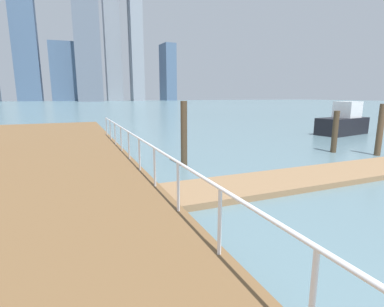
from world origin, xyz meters
TOP-DOWN VIEW (x-y plane):
  - ground_plane at (0.00, 20.00)m, footprint 300.00×300.00m
  - floating_dock at (4.17, 9.04)m, footprint 15.34×2.00m
  - boardwalk_railing at (-3.15, 8.23)m, footprint 0.06×23.77m
  - dock_piling_0 at (6.85, 12.28)m, footprint 0.27×0.27m
  - dock_piling_1 at (-1.03, 12.48)m, footprint 0.26×0.26m
  - dock_piling_3 at (8.14, 10.92)m, footprint 0.27×0.27m
  - moored_boat_2 at (13.12, 17.10)m, footprint 4.36×2.45m
  - skyline_tower_1 at (-23.22, 170.50)m, footprint 11.27×7.55m
  - skyline_tower_2 at (-6.57, 170.62)m, footprint 13.48×10.65m
  - skyline_tower_3 at (4.36, 150.64)m, footprint 11.96×11.43m
  - skyline_tower_4 at (17.61, 164.60)m, footprint 7.94×7.10m
  - skyline_tower_5 at (28.62, 158.72)m, footprint 6.59×11.45m
  - skyline_tower_6 at (47.31, 163.46)m, footprint 6.98×11.42m

SIDE VIEW (x-z plane):
  - ground_plane at x=0.00m, z-range 0.00..0.00m
  - floating_dock at x=4.17m, z-range 0.00..0.18m
  - moored_boat_2 at x=13.12m, z-range -0.31..2.04m
  - dock_piling_0 at x=6.85m, z-range 0.00..2.05m
  - dock_piling_3 at x=8.14m, z-range 0.00..2.41m
  - boardwalk_railing at x=-3.15m, z-range 0.71..1.79m
  - dock_piling_1 at x=-1.03m, z-range 0.00..2.57m
  - skyline_tower_2 at x=-6.57m, z-range 0.00..29.44m
  - skyline_tower_6 at x=47.31m, z-range 0.00..30.85m
  - skyline_tower_4 at x=17.61m, z-range 0.00..60.51m
  - skyline_tower_5 at x=28.62m, z-range 0.00..72.84m
  - skyline_tower_1 at x=-23.22m, z-range 0.00..82.51m
  - skyline_tower_3 at x=4.36m, z-range 0.00..88.99m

